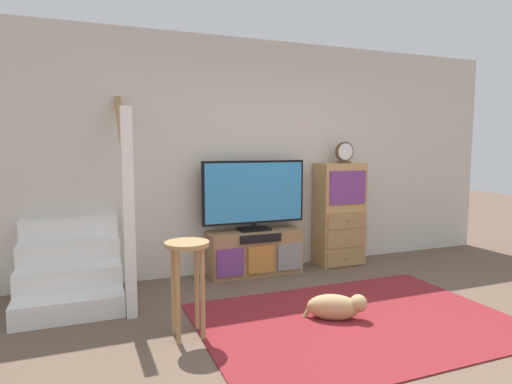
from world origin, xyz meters
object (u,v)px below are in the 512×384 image
Objects in this scene: media_console at (255,252)px; television at (254,193)px; desk_clock at (344,153)px; side_cabinet at (339,214)px; bar_stool_near at (187,267)px; dog at (336,307)px.

media_console is 0.68m from television.
television is 4.69× the size of desk_clock.
side_cabinet reaches higher than bar_stool_near.
desk_clock reaches higher than dog.
media_console is 2.17× the size of dog.
side_cabinet is 1.69× the size of bar_stool_near.
side_cabinet is at bearing 57.16° from dog.
bar_stool_near is 1.32m from dog.
bar_stool_near reaches higher than media_console.
desk_clock is at bearing -1.39° from television.
side_cabinet is 0.77m from desk_clock.
desk_clock is (1.18, -0.03, 0.46)m from television.
desk_clock is 0.52× the size of dog.
desk_clock is (1.18, -0.00, 1.14)m from media_console.
side_cabinet is at bearing -0.69° from television.
side_cabinet is (1.13, 0.01, 0.38)m from media_console.
bar_stool_near is at bearing -149.09° from desk_clock.
dog is (-1.02, -1.49, -1.28)m from desk_clock.
media_console is at bearing 51.48° from bar_stool_near.
dog is (-0.97, -1.51, -0.51)m from side_cabinet.
side_cabinet is at bearing 0.51° from media_console.
television is at bearing 90.00° from media_console.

